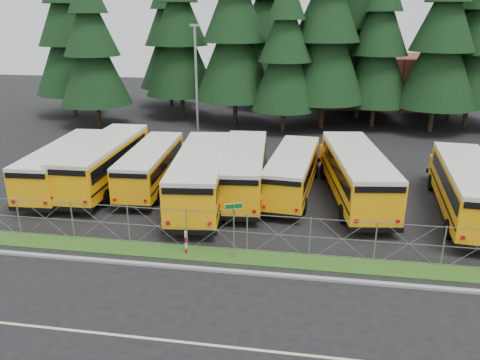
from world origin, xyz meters
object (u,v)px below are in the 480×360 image
bus_east (466,190)px  street_sign (234,219)px  light_standard (196,85)px  bus_4 (243,171)px  bus_1 (107,163)px  striped_bollard (186,243)px  bus_3 (202,177)px  bus_0 (69,166)px  bus_2 (153,167)px  bus_5 (293,173)px  bus_6 (355,175)px

bus_east → street_sign: bearing=-144.5°
street_sign → light_standard: 19.02m
bus_4 → bus_1: bearing=175.7°
light_standard → striped_bollard: bearing=-78.1°
bus_1 → street_sign: bus_1 is taller
bus_3 → bus_east: size_ratio=1.04×
bus_east → street_sign: 13.99m
bus_3 → bus_0: bearing=167.4°
bus_4 → bus_3: bearing=-146.5°
bus_4 → street_sign: 8.56m
bus_2 → light_standard: light_standard is taller
light_standard → bus_4: bearing=-60.4°
bus_0 → bus_1: 2.43m
bus_1 → bus_east: bearing=-5.0°
bus_east → light_standard: (-18.15, 10.68, 3.96)m
bus_4 → bus_5: bearing=3.8°
bus_4 → bus_east: bus_east is taller
bus_2 → bus_4: size_ratio=0.91×
bus_6 → street_sign: (-6.07, -8.46, 0.45)m
bus_5 → street_sign: 9.26m
bus_1 → bus_3: size_ratio=0.98×
striped_bollard → bus_east: bearing=25.7°
light_standard → bus_5: bearing=-46.3°
bus_east → light_standard: bearing=154.9°
bus_6 → bus_2: bearing=170.9°
bus_3 → striped_bollard: size_ratio=10.16×
bus_0 → bus_6: bus_6 is taller
bus_4 → street_sign: size_ratio=4.08×
bus_0 → striped_bollard: bearing=-40.8°
bus_3 → bus_east: bearing=-5.2°
bus_3 → bus_6: bus_3 is taller
bus_2 → light_standard: 9.86m
bus_east → striped_bollard: (-14.44, -6.95, -0.94)m
bus_6 → bus_1: bearing=172.2°
bus_3 → bus_east: 15.18m
bus_0 → bus_2: (5.39, 0.99, -0.09)m
bus_1 → bus_2: bearing=4.1°
bus_3 → street_sign: (3.09, -6.76, 0.44)m
bus_6 → striped_bollard: bus_6 is taller
bus_1 → bus_4: size_ratio=1.04×
bus_0 → street_sign: 14.60m
bus_4 → striped_bollard: 8.61m
bus_2 → bus_6: bearing=-4.7°
street_sign → light_standard: bearing=108.9°
bus_2 → bus_east: size_ratio=0.89×
bus_4 → bus_6: size_ratio=0.95×
light_standard → bus_0: bearing=-122.4°
bus_6 → light_standard: bearing=135.1°
bus_6 → street_sign: bearing=-133.3°
bus_4 → striped_bollard: bearing=-104.4°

